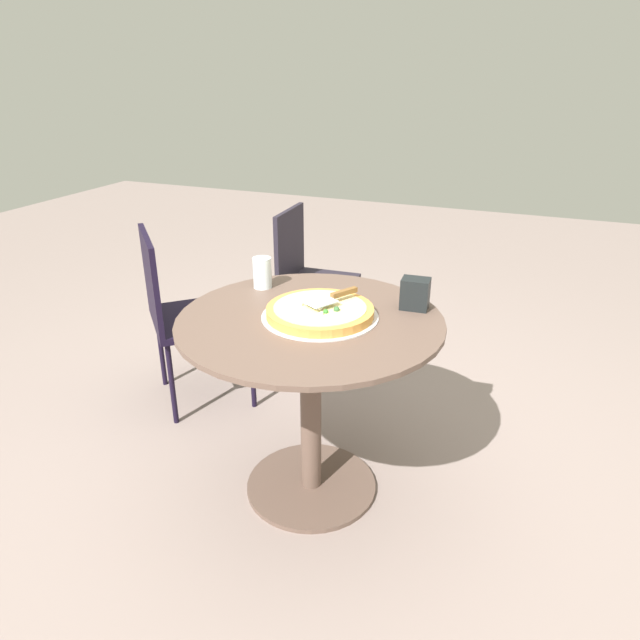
# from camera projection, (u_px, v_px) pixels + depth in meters

# --- Properties ---
(ground_plane) EXTENTS (10.00, 10.00, 0.00)m
(ground_plane) POSITION_uv_depth(u_px,v_px,m) (311.00, 486.00, 2.22)
(ground_plane) COLOR gray
(patio_table) EXTENTS (0.91, 0.91, 0.72)m
(patio_table) POSITION_uv_depth(u_px,v_px,m) (311.00, 371.00, 2.00)
(patio_table) COLOR brown
(patio_table) RESTS_ON ground
(pizza_on_tray) EXTENTS (0.40, 0.40, 0.05)m
(pizza_on_tray) POSITION_uv_depth(u_px,v_px,m) (320.00, 312.00, 1.92)
(pizza_on_tray) COLOR silver
(pizza_on_tray) RESTS_ON patio_table
(pizza_server) EXTENTS (0.21, 0.15, 0.02)m
(pizza_server) POSITION_uv_depth(u_px,v_px,m) (333.00, 297.00, 1.94)
(pizza_server) COLOR silver
(pizza_server) RESTS_ON pizza_on_tray
(drinking_cup) EXTENTS (0.07, 0.07, 0.12)m
(drinking_cup) POSITION_uv_depth(u_px,v_px,m) (262.00, 273.00, 2.16)
(drinking_cup) COLOR white
(drinking_cup) RESTS_ON patio_table
(napkin_dispenser) EXTENTS (0.08, 0.10, 0.11)m
(napkin_dispenser) POSITION_uv_depth(u_px,v_px,m) (415.00, 294.00, 1.98)
(napkin_dispenser) COLOR black
(napkin_dispenser) RESTS_ON patio_table
(patio_chair_near) EXTENTS (0.38, 0.38, 0.82)m
(patio_chair_near) POSITION_uv_depth(u_px,v_px,m) (308.00, 273.00, 3.03)
(patio_chair_near) COLOR #25202B
(patio_chair_near) RESTS_ON ground
(patio_chair_far) EXTENTS (0.61, 0.61, 0.84)m
(patio_chair_far) POSITION_uv_depth(u_px,v_px,m) (183.00, 307.00, 2.61)
(patio_chair_far) COLOR black
(patio_chair_far) RESTS_ON ground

